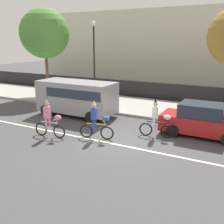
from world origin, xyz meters
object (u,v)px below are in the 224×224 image
pedestrian_onlooker (59,87)px  parked_van_grey (77,96)px  parade_cyclist_cobalt (97,122)px  parked_car_red (203,121)px  street_lamp_post (94,50)px  parade_cyclist_pink (50,121)px  parade_cyclist_zebra (157,121)px

pedestrian_onlooker → parked_van_grey: bearing=-37.8°
parade_cyclist_cobalt → pedestrian_onlooker: size_ratio=1.19×
parked_car_red → street_lamp_post: bearing=155.1°
parade_cyclist_cobalt → pedestrian_onlooker: bearing=139.8°
parade_cyclist_cobalt → parked_car_red: bearing=33.2°
parked_van_grey → pedestrian_onlooker: size_ratio=3.09×
parked_car_red → parked_van_grey: bearing=179.3°
parade_cyclist_pink → parked_car_red: 7.58m
parade_cyclist_cobalt → street_lamp_post: size_ratio=0.33×
parade_cyclist_cobalt → parked_van_grey: 4.41m
parked_car_red → street_lamp_post: size_ratio=0.70×
parked_car_red → parade_cyclist_zebra: bearing=-146.9°
parade_cyclist_zebra → parked_van_grey: bearing=166.5°
pedestrian_onlooker → parked_car_red: bearing=-15.5°
parade_cyclist_pink → street_lamp_post: street_lamp_post is taller
parade_cyclist_zebra → street_lamp_post: 9.29m
parade_cyclist_cobalt → parked_van_grey: bearing=137.1°
pedestrian_onlooker → parade_cyclist_zebra: bearing=-24.9°
parked_van_grey → street_lamp_post: 4.98m
parked_car_red → street_lamp_post: (-8.84, 4.10, 3.21)m
parade_cyclist_pink → parked_van_grey: parked_van_grey is taller
parade_cyclist_zebra → pedestrian_onlooker: bearing=155.1°
parked_car_red → pedestrian_onlooker: 12.13m
parade_cyclist_zebra → parked_car_red: 2.32m
parade_cyclist_pink → pedestrian_onlooker: size_ratio=1.19×
parade_cyclist_pink → parked_car_red: bearing=29.6°
parade_cyclist_cobalt → parade_cyclist_zebra: same height
parked_van_grey → pedestrian_onlooker: (-4.05, 3.15, -0.27)m
parade_cyclist_pink → parade_cyclist_cobalt: (2.17, 0.86, 0.00)m
parade_cyclist_zebra → street_lamp_post: size_ratio=0.33×
street_lamp_post → pedestrian_onlooker: bearing=-163.2°
parade_cyclist_cobalt → pedestrian_onlooker: 9.51m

